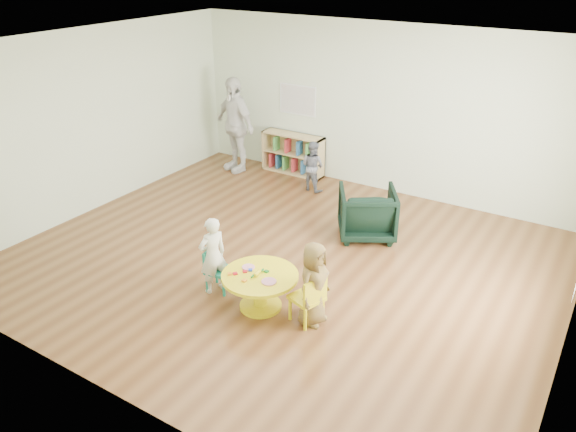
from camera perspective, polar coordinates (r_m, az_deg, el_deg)
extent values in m
plane|color=brown|center=(7.65, -0.39, -4.48)|extent=(7.00, 7.00, 0.00)
cube|color=white|center=(6.70, -0.47, 16.29)|extent=(7.00, 6.00, 0.10)
cube|color=beige|center=(9.60, 9.39, 10.64)|extent=(7.00, 0.10, 2.80)
cube|color=beige|center=(5.02, -19.18, -5.08)|extent=(7.00, 0.10, 2.80)
cube|color=beige|center=(9.31, -19.17, 9.09)|extent=(0.10, 6.00, 2.80)
cylinder|color=yellow|center=(6.62, -2.83, -7.75)|extent=(0.16, 0.16, 0.41)
cylinder|color=yellow|center=(6.72, -2.79, -9.05)|extent=(0.50, 0.50, 0.04)
cylinder|color=yellow|center=(6.50, -2.87, -6.11)|extent=(0.89, 0.89, 0.04)
cylinder|color=pink|center=(6.62, -4.05, -5.22)|extent=(0.15, 0.15, 0.02)
cylinder|color=pink|center=(6.34, -1.95, -6.67)|extent=(0.17, 0.17, 0.02)
cylinder|color=yellow|center=(6.47, -3.13, -5.82)|extent=(0.06, 0.12, 0.04)
cylinder|color=#11641C|center=(6.42, -3.63, -6.13)|extent=(0.03, 0.05, 0.02)
cylinder|color=#11641C|center=(6.52, -2.63, -5.52)|extent=(0.03, 0.05, 0.02)
cube|color=red|center=(6.53, -4.40, -5.64)|extent=(0.07, 0.07, 0.02)
cube|color=orange|center=(6.51, -5.94, -5.87)|extent=(0.07, 0.07, 0.02)
cube|color=blue|center=(6.56, -3.84, -5.49)|extent=(0.07, 0.07, 0.02)
cube|color=#11641C|center=(6.52, -2.21, -5.64)|extent=(0.05, 0.05, 0.02)
cube|color=red|center=(6.51, -5.40, -5.84)|extent=(0.07, 0.07, 0.02)
cube|color=orange|center=(6.37, -4.47, -6.55)|extent=(0.05, 0.05, 0.02)
cube|color=#177E68|center=(6.94, -6.97, -5.49)|extent=(0.33, 0.33, 0.04)
cube|color=#177E68|center=(6.93, -7.95, -4.23)|extent=(0.07, 0.29, 0.25)
cylinder|color=#177E68|center=(7.16, -7.26, -5.84)|extent=(0.03, 0.03, 0.25)
cylinder|color=#177E68|center=(6.99, -8.22, -6.75)|extent=(0.03, 0.03, 0.25)
cylinder|color=#177E68|center=(7.05, -5.61, -6.26)|extent=(0.03, 0.03, 0.25)
cylinder|color=#177E68|center=(6.89, -6.55, -7.19)|extent=(0.03, 0.03, 0.25)
cube|color=yellow|center=(6.34, 1.90, -8.31)|extent=(0.41, 0.41, 0.04)
cube|color=yellow|center=(6.16, 2.79, -7.62)|extent=(0.13, 0.32, 0.28)
cylinder|color=yellow|center=(6.28, 1.76, -10.48)|extent=(0.04, 0.04, 0.28)
cylinder|color=yellow|center=(6.42, 3.54, -9.59)|extent=(0.04, 0.04, 0.28)
cylinder|color=yellow|center=(6.44, 0.22, -9.42)|extent=(0.04, 0.04, 0.28)
cylinder|color=yellow|center=(6.58, 1.99, -8.58)|extent=(0.04, 0.04, 0.28)
cube|color=tan|center=(10.75, -2.17, 6.89)|extent=(0.03, 0.30, 0.75)
cube|color=tan|center=(10.17, 3.33, 5.75)|extent=(0.03, 0.30, 0.75)
cube|color=tan|center=(10.57, 0.50, 4.51)|extent=(1.20, 0.30, 0.03)
cube|color=tan|center=(10.33, 0.52, 8.23)|extent=(1.20, 0.30, 0.03)
cube|color=tan|center=(10.45, 0.51, 6.35)|extent=(1.14, 0.28, 0.03)
cube|color=tan|center=(10.56, 0.91, 6.56)|extent=(1.20, 0.02, 0.75)
cube|color=#D1373E|center=(10.73, -1.61, 5.76)|extent=(0.04, 0.18, 0.26)
cube|color=#2D669E|center=(10.65, -0.93, 5.61)|extent=(0.04, 0.18, 0.26)
cube|color=#55B553|center=(10.57, -0.25, 5.46)|extent=(0.04, 0.18, 0.26)
cube|color=#D1373E|center=(10.48, 0.68, 5.26)|extent=(0.04, 0.18, 0.26)
cube|color=#2D669E|center=(10.38, 1.63, 5.05)|extent=(0.04, 0.18, 0.26)
cube|color=#55B553|center=(10.56, -1.17, 7.42)|extent=(0.04, 0.18, 0.26)
cube|color=#D1373E|center=(10.43, -0.01, 7.19)|extent=(0.04, 0.18, 0.26)
cube|color=#2D669E|center=(10.31, 1.17, 6.95)|extent=(0.04, 0.18, 0.26)
cube|color=#55B553|center=(10.22, 2.14, 6.76)|extent=(0.04, 0.18, 0.26)
cube|color=white|center=(10.29, 0.99, 11.71)|extent=(0.74, 0.01, 0.54)
cube|color=#F2333C|center=(10.29, 0.98, 11.71)|extent=(0.70, 0.00, 0.50)
imported|color=black|center=(8.19, 8.04, 0.32)|extent=(1.09, 1.10, 0.74)
imported|color=silver|center=(6.82, -7.65, -3.98)|extent=(0.35, 0.42, 0.99)
imported|color=gold|center=(6.22, 2.60, -6.91)|extent=(0.32, 0.49, 0.99)
imported|color=#162039|center=(9.67, 2.53, 5.09)|extent=(0.48, 0.40, 0.88)
imported|color=white|center=(10.51, -5.43, 9.23)|extent=(1.11, 0.72, 1.76)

